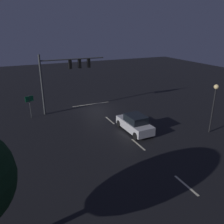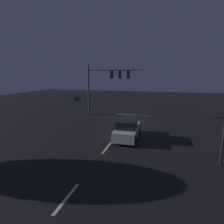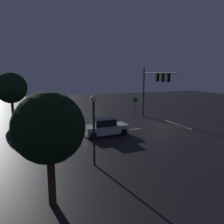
% 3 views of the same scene
% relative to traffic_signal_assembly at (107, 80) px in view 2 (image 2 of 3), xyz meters
% --- Properties ---
extents(ground_plane, '(80.00, 80.00, 0.00)m').
position_rel_traffic_signal_assembly_xyz_m(ground_plane, '(-3.40, 0.92, -4.83)').
color(ground_plane, black).
extents(traffic_signal_assembly, '(7.51, 0.47, 6.79)m').
position_rel_traffic_signal_assembly_xyz_m(traffic_signal_assembly, '(0.00, 0.00, 0.00)').
color(traffic_signal_assembly, '#383A3D').
rests_on(traffic_signal_assembly, ground_plane).
extents(lane_dash_far, '(0.16, 2.20, 0.01)m').
position_rel_traffic_signal_assembly_xyz_m(lane_dash_far, '(-3.40, 4.92, -4.83)').
color(lane_dash_far, beige).
rests_on(lane_dash_far, ground_plane).
extents(lane_dash_mid, '(0.16, 2.20, 0.01)m').
position_rel_traffic_signal_assembly_xyz_m(lane_dash_mid, '(-3.40, 10.92, -4.83)').
color(lane_dash_mid, beige).
rests_on(lane_dash_mid, ground_plane).
extents(lane_dash_near, '(0.16, 2.20, 0.01)m').
position_rel_traffic_signal_assembly_xyz_m(lane_dash_near, '(-3.40, 16.92, -4.83)').
color(lane_dash_near, beige).
rests_on(lane_dash_near, ground_plane).
extents(stop_bar, '(5.00, 0.16, 0.01)m').
position_rel_traffic_signal_assembly_xyz_m(stop_bar, '(-3.40, -1.18, -4.83)').
color(stop_bar, beige).
rests_on(stop_bar, ground_plane).
extents(car_approaching, '(2.01, 4.41, 1.70)m').
position_rel_traffic_signal_assembly_xyz_m(car_approaching, '(-4.47, 8.41, -4.04)').
color(car_approaching, '#B7B7BC').
rests_on(car_approaching, ground_plane).
extents(route_sign, '(0.89, 0.29, 2.53)m').
position_rel_traffic_signal_assembly_xyz_m(route_sign, '(4.24, 0.48, -3.01)').
color(route_sign, '#383A3D').
rests_on(route_sign, ground_plane).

